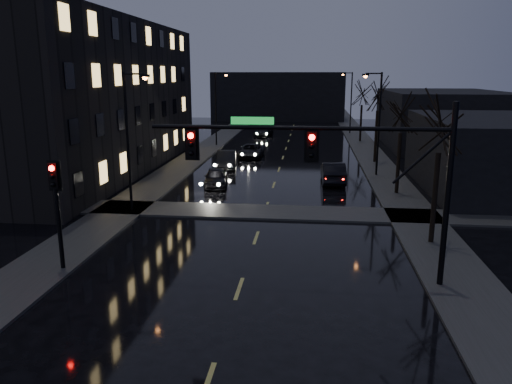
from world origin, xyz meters
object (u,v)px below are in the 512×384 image
(oncoming_car_a, at_px, (216,177))
(oncoming_car_b, at_px, (227,160))
(lead_car, at_px, (333,172))
(oncoming_car_d, at_px, (264,131))
(oncoming_car_c, at_px, (251,151))

(oncoming_car_a, xyz_separation_m, oncoming_car_b, (-0.40, 7.05, 0.07))
(oncoming_car_a, relative_size, lead_car, 0.83)
(lead_car, bearing_deg, oncoming_car_b, -30.76)
(oncoming_car_d, bearing_deg, oncoming_car_b, -86.08)
(oncoming_car_b, bearing_deg, oncoming_car_c, 67.71)
(oncoming_car_a, bearing_deg, oncoming_car_b, 85.47)
(oncoming_car_b, distance_m, oncoming_car_c, 5.80)
(oncoming_car_a, xyz_separation_m, oncoming_car_d, (0.74, 28.76, 0.00))
(lead_car, bearing_deg, oncoming_car_a, 12.70)
(oncoming_car_a, relative_size, oncoming_car_c, 0.83)
(oncoming_car_a, distance_m, lead_car, 8.66)
(oncoming_car_d, relative_size, lead_car, 0.98)
(oncoming_car_b, bearing_deg, oncoming_car_d, 79.40)
(oncoming_car_a, height_order, lead_car, lead_car)
(oncoming_car_a, height_order, oncoming_car_c, oncoming_car_a)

